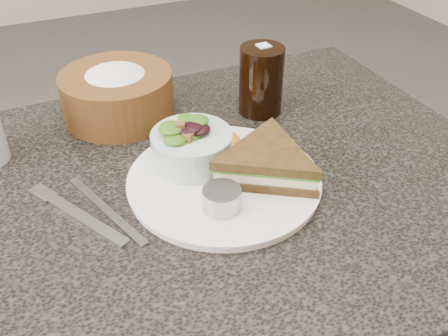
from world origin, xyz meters
TOP-DOWN VIEW (x-y plane):
  - dinner_plate at (0.06, -0.02)m, footprint 0.28×0.28m
  - sandwich at (0.12, -0.04)m, footprint 0.25×0.25m
  - salad_bowl at (0.03, 0.04)m, footprint 0.12×0.12m
  - dressing_ramekin at (0.03, -0.08)m, footprint 0.06×0.06m
  - orange_wedge at (0.09, 0.07)m, footprint 0.09×0.09m
  - fork at (-0.15, -0.01)m, footprint 0.10×0.16m
  - knife at (-0.12, -0.01)m, footprint 0.07×0.18m
  - bread_basket at (-0.03, 0.24)m, footprint 0.24×0.24m
  - cola_glass at (0.21, 0.16)m, footprint 0.09×0.09m

SIDE VIEW (x-z plane):
  - knife at x=-0.12m, z-range 0.75..0.75m
  - fork at x=-0.15m, z-range 0.75..0.75m
  - dinner_plate at x=0.06m, z-range 0.75..0.76m
  - orange_wedge at x=0.09m, z-range 0.76..0.79m
  - dressing_ramekin at x=0.03m, z-range 0.76..0.79m
  - sandwich at x=0.12m, z-range 0.76..0.81m
  - salad_bowl at x=0.03m, z-range 0.76..0.83m
  - bread_basket at x=-0.03m, z-range 0.75..0.86m
  - cola_glass at x=0.21m, z-range 0.75..0.88m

